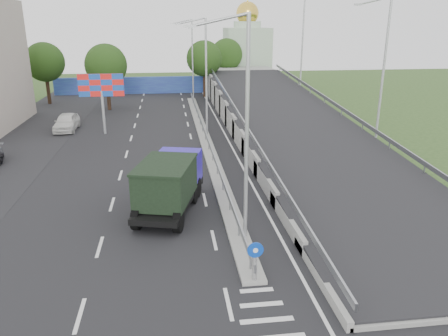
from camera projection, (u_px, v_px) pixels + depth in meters
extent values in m
plane|color=#2D4C1E|center=(266.00, 319.00, 15.25)|extent=(160.00, 160.00, 0.00)
cube|color=black|center=(172.00, 157.00, 33.69)|extent=(26.00, 90.00, 0.04)
cube|color=gray|center=(206.00, 141.00, 37.79)|extent=(1.00, 44.00, 0.20)
cube|color=gray|center=(344.00, 112.00, 38.56)|extent=(0.10, 50.00, 0.32)
cube|color=gray|center=(238.00, 114.00, 37.41)|extent=(0.10, 50.00, 0.32)
cube|color=gray|center=(206.00, 134.00, 37.58)|extent=(0.08, 44.00, 0.32)
cylinder|color=gray|center=(206.00, 136.00, 37.66)|extent=(0.09, 0.09, 0.60)
cylinder|color=black|center=(255.00, 266.00, 17.06)|extent=(0.20, 0.20, 1.20)
cylinder|color=#0C3FBF|center=(255.00, 250.00, 16.75)|extent=(0.64, 0.05, 0.64)
cylinder|color=white|center=(256.00, 250.00, 16.72)|extent=(0.20, 0.03, 0.20)
cylinder|color=#B2B5B7|center=(247.00, 133.00, 19.27)|extent=(0.18, 0.18, 10.00)
cylinder|color=#B2B5B7|center=(220.00, 20.00, 17.62)|extent=(2.57, 0.12, 0.66)
cube|color=#B2B5B7|center=(190.00, 26.00, 17.55)|extent=(0.50, 0.18, 0.12)
cylinder|color=#B2B5B7|center=(206.00, 78.00, 38.08)|extent=(0.18, 0.18, 10.00)
cylinder|color=#B2B5B7|center=(191.00, 21.00, 36.43)|extent=(2.57, 0.12, 0.66)
cube|color=#B2B5B7|center=(177.00, 24.00, 36.36)|extent=(0.50, 0.18, 0.12)
cylinder|color=#B2B5B7|center=(193.00, 60.00, 56.89)|extent=(0.18, 0.18, 10.00)
cylinder|color=#B2B5B7|center=(182.00, 21.00, 55.24)|extent=(2.57, 0.12, 0.66)
cube|color=#B2B5B7|center=(173.00, 24.00, 55.17)|extent=(0.50, 0.18, 0.12)
cube|color=#292D96|center=(161.00, 85.00, 63.29)|extent=(30.00, 0.50, 2.40)
cube|color=#B2CCAD|center=(247.00, 57.00, 71.46)|extent=(7.00, 7.00, 9.00)
cylinder|color=#B2CCAD|center=(247.00, 25.00, 69.87)|extent=(4.40, 4.40, 1.00)
sphere|color=gold|center=(247.00, 13.00, 69.33)|extent=(3.60, 3.60, 3.60)
cone|color=gold|center=(248.00, 0.00, 68.70)|extent=(0.30, 0.30, 1.20)
cylinder|color=#B2B5B7|center=(103.00, 113.00, 39.85)|extent=(0.24, 0.24, 4.00)
cube|color=red|center=(101.00, 85.00, 39.06)|extent=(4.00, 0.20, 2.00)
cylinder|color=black|center=(108.00, 93.00, 51.02)|extent=(0.44, 0.44, 4.00)
sphere|color=#1C310D|center=(106.00, 65.00, 50.00)|extent=(4.80, 4.80, 4.80)
cylinder|color=black|center=(205.00, 82.00, 60.00)|extent=(0.44, 0.44, 4.00)
sphere|color=#1C310D|center=(204.00, 58.00, 58.98)|extent=(4.80, 4.80, 4.80)
cylinder|color=black|center=(48.00, 88.00, 54.75)|extent=(0.44, 0.44, 4.00)
sphere|color=#1C310D|center=(45.00, 62.00, 53.74)|extent=(4.80, 4.80, 4.80)
cylinder|color=black|center=(227.00, 76.00, 67.07)|extent=(0.44, 0.44, 4.00)
sphere|color=#1C310D|center=(227.00, 55.00, 66.05)|extent=(4.80, 4.80, 4.80)
cylinder|color=black|center=(162.00, 186.00, 26.06)|extent=(0.66, 1.22, 1.16)
cylinder|color=black|center=(197.00, 187.00, 25.79)|extent=(0.66, 1.22, 1.16)
cylinder|color=black|center=(158.00, 192.00, 25.17)|extent=(0.66, 1.22, 1.16)
cylinder|color=black|center=(193.00, 193.00, 24.90)|extent=(0.66, 1.22, 1.16)
cylinder|color=black|center=(137.00, 219.00, 21.70)|extent=(0.66, 1.22, 1.16)
cylinder|color=black|center=(178.00, 221.00, 21.43)|extent=(0.66, 1.22, 1.16)
cube|color=black|center=(170.00, 198.00, 23.79)|extent=(4.04, 6.94, 0.32)
cube|color=#1C0D98|center=(180.00, 166.00, 25.79)|extent=(2.78, 2.26, 1.79)
cube|color=black|center=(182.00, 154.00, 26.40)|extent=(1.95, 0.58, 0.74)
cube|color=black|center=(184.00, 178.00, 26.98)|extent=(2.38, 0.78, 0.53)
cube|color=black|center=(166.00, 182.00, 22.83)|extent=(3.48, 4.52, 1.90)
cube|color=black|center=(165.00, 164.00, 22.51)|extent=(3.61, 4.65, 0.13)
imported|color=silver|center=(66.00, 122.00, 41.60)|extent=(1.95, 4.80, 1.63)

